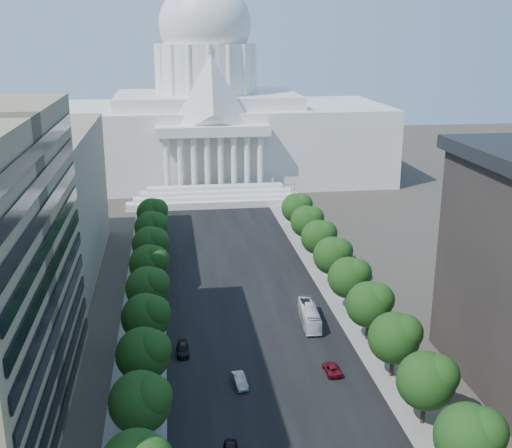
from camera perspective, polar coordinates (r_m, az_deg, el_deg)
name	(u,v)px	position (r m, az deg, el deg)	size (l,w,h in m)	color
road_asphalt	(239,278)	(132.94, -1.53, -4.83)	(30.00, 260.00, 0.01)	black
sidewalk_left	(146,283)	(132.38, -9.76, -5.17)	(8.00, 260.00, 0.02)	gray
sidewalk_right	(329,273)	(136.17, 6.47, -4.39)	(8.00, 260.00, 0.02)	gray
capitol	(207,120)	(220.08, -4.36, 9.18)	(120.00, 56.00, 73.00)	white
office_block_left_far	(0,204)	(141.44, -21.77, 1.68)	(38.00, 52.00, 30.00)	gray
tree_l_c	(143,401)	(80.88, -10.04, -15.20)	(7.79, 7.60, 9.97)	#33261C
tree_l_d	(145,353)	(91.29, -9.81, -11.23)	(7.79, 7.60, 9.97)	#33261C
tree_l_e	(147,316)	(102.05, -9.62, -8.08)	(7.79, 7.60, 9.97)	#33261C
tree_l_f	(149,287)	(113.06, -9.48, -5.54)	(7.79, 7.60, 9.97)	#33261C
tree_l_g	(150,263)	(124.25, -9.36, -3.45)	(7.79, 7.60, 9.97)	#33261C
tree_l_h	(152,243)	(135.58, -9.26, -1.71)	(7.79, 7.60, 9.97)	#33261C
tree_l_i	(153,227)	(147.02, -9.18, -0.24)	(7.79, 7.60, 9.97)	#33261C
tree_l_j	(153,212)	(158.54, -9.11, 1.02)	(7.79, 7.60, 9.97)	#33261C
tree_r_b	(472,436)	(77.63, 18.66, -17.41)	(7.79, 7.60, 9.97)	#33261C
tree_r_c	(429,379)	(86.78, 15.13, -13.18)	(7.79, 7.60, 9.97)	#33261C
tree_r_d	(397,337)	(96.55, 12.39, -9.75)	(7.79, 7.60, 9.97)	#33261C
tree_r_e	(371,303)	(106.78, 10.20, -6.95)	(7.79, 7.60, 9.97)	#33261C
tree_r_f	(351,276)	(117.35, 8.42, -4.64)	(7.79, 7.60, 9.97)	#33261C
tree_r_g	(334,254)	(128.17, 6.95, -2.71)	(7.79, 7.60, 9.97)	#33261C
tree_r_h	(320,236)	(139.18, 5.71, -1.08)	(7.79, 7.60, 9.97)	#33261C
tree_r_i	(308,221)	(150.35, 4.66, 0.31)	(7.79, 7.60, 9.97)	#33261C
tree_r_j	(298,207)	(161.63, 3.75, 1.51)	(7.79, 7.60, 9.97)	#33261C
streetlight_b	(443,386)	(87.04, 16.28, -13.66)	(2.61, 0.44, 9.00)	gray
streetlight_c	(380,306)	(107.68, 10.95, -7.15)	(2.61, 0.44, 9.00)	gray
streetlight_d	(340,255)	(129.86, 7.48, -2.76)	(2.61, 0.44, 9.00)	gray
streetlight_e	(313,220)	(152.91, 5.05, 0.34)	(2.61, 0.44, 9.00)	gray
streetlight_f	(292,195)	(176.49, 3.26, 2.61)	(2.61, 0.44, 9.00)	gray
car_silver	(240,381)	(94.83, -1.45, -13.76)	(1.63, 4.67, 1.54)	#94959B
car_red	(332,369)	(98.61, 6.77, -12.68)	(2.13, 4.63, 1.29)	maroon
car_dark_b	(183,350)	(103.69, -6.54, -11.07)	(1.96, 4.82, 1.40)	black
city_bus	(309,315)	(112.88, 4.77, -8.09)	(2.64, 11.30, 3.15)	white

